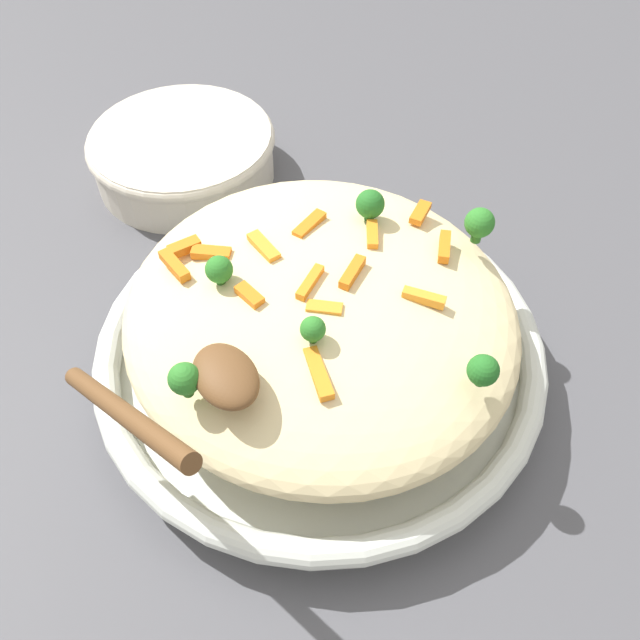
% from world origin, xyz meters
% --- Properties ---
extents(ground_plane, '(2.40, 2.40, 0.00)m').
position_xyz_m(ground_plane, '(0.00, 0.00, 0.00)').
color(ground_plane, '#4C4C51').
extents(serving_bowl, '(0.37, 0.37, 0.05)m').
position_xyz_m(serving_bowl, '(0.00, 0.00, 0.03)').
color(serving_bowl, silver).
rests_on(serving_bowl, ground_plane).
extents(pasta_mound, '(0.32, 0.31, 0.08)m').
position_xyz_m(pasta_mound, '(0.00, 0.00, 0.08)').
color(pasta_mound, beige).
rests_on(pasta_mound, serving_bowl).
extents(carrot_piece_0, '(0.02, 0.03, 0.01)m').
position_xyz_m(carrot_piece_0, '(0.02, -0.01, 0.12)').
color(carrot_piece_0, orange).
rests_on(carrot_piece_0, pasta_mound).
extents(carrot_piece_1, '(0.02, 0.03, 0.01)m').
position_xyz_m(carrot_piece_1, '(-0.03, 0.11, 0.11)').
color(carrot_piece_1, orange).
rests_on(carrot_piece_1, pasta_mound).
extents(carrot_piece_2, '(0.02, 0.03, 0.01)m').
position_xyz_m(carrot_piece_2, '(-0.00, -0.01, 0.12)').
color(carrot_piece_2, orange).
rests_on(carrot_piece_2, pasta_mound).
extents(carrot_piece_3, '(0.03, 0.03, 0.01)m').
position_xyz_m(carrot_piece_3, '(0.02, 0.10, 0.11)').
color(carrot_piece_3, orange).
rests_on(carrot_piece_3, pasta_mound).
extents(carrot_piece_4, '(0.01, 0.03, 0.01)m').
position_xyz_m(carrot_piece_4, '(-0.09, -0.07, 0.11)').
color(carrot_piece_4, orange).
rests_on(carrot_piece_4, pasta_mound).
extents(carrot_piece_5, '(0.03, 0.03, 0.01)m').
position_xyz_m(carrot_piece_5, '(0.05, 0.06, 0.12)').
color(carrot_piece_5, orange).
rests_on(carrot_piece_5, pasta_mound).
extents(carrot_piece_6, '(0.04, 0.02, 0.01)m').
position_xyz_m(carrot_piece_6, '(0.07, -0.04, 0.11)').
color(carrot_piece_6, orange).
rests_on(carrot_piece_6, pasta_mound).
extents(carrot_piece_7, '(0.02, 0.04, 0.01)m').
position_xyz_m(carrot_piece_7, '(-0.06, 0.03, 0.12)').
color(carrot_piece_7, orange).
rests_on(carrot_piece_7, pasta_mound).
extents(carrot_piece_8, '(0.03, 0.01, 0.01)m').
position_xyz_m(carrot_piece_8, '(-0.01, -0.05, 0.12)').
color(carrot_piece_8, orange).
rests_on(carrot_piece_8, pasta_mound).
extents(carrot_piece_9, '(0.03, 0.01, 0.01)m').
position_xyz_m(carrot_piece_9, '(-0.05, -0.02, 0.12)').
color(carrot_piece_9, orange).
rests_on(carrot_piece_9, pasta_mound).
extents(carrot_piece_10, '(0.02, 0.03, 0.01)m').
position_xyz_m(carrot_piece_10, '(0.01, 0.02, 0.12)').
color(carrot_piece_10, orange).
rests_on(carrot_piece_10, pasta_mound).
extents(carrot_piece_11, '(0.03, 0.02, 0.01)m').
position_xyz_m(carrot_piece_11, '(-0.02, 0.06, 0.12)').
color(carrot_piece_11, orange).
rests_on(carrot_piece_11, pasta_mound).
extents(carrot_piece_12, '(0.04, 0.01, 0.01)m').
position_xyz_m(carrot_piece_12, '(-0.08, -0.08, 0.11)').
color(carrot_piece_12, orange).
rests_on(carrot_piece_12, pasta_mound).
extents(carrot_piece_13, '(0.03, 0.03, 0.01)m').
position_xyz_m(carrot_piece_13, '(-0.07, -0.05, 0.11)').
color(carrot_piece_13, orange).
rests_on(carrot_piece_13, pasta_mound).
extents(broccoli_floret_0, '(0.02, 0.02, 0.02)m').
position_xyz_m(broccoli_floret_0, '(0.13, 0.05, 0.12)').
color(broccoli_floret_0, '#205B1C').
rests_on(broccoli_floret_0, pasta_mound).
extents(broccoli_floret_1, '(0.02, 0.02, 0.02)m').
position_xyz_m(broccoli_floret_1, '(0.04, -0.03, 0.13)').
color(broccoli_floret_1, '#296820').
rests_on(broccoli_floret_1, pasta_mound).
extents(broccoli_floret_2, '(0.02, 0.02, 0.03)m').
position_xyz_m(broccoli_floret_2, '(0.04, -0.12, 0.12)').
color(broccoli_floret_2, '#296820').
rests_on(broccoli_floret_2, pasta_mound).
extents(broccoli_floret_3, '(0.02, 0.02, 0.02)m').
position_xyz_m(broccoli_floret_3, '(-0.04, -0.06, 0.12)').
color(broccoli_floret_3, '#296820').
rests_on(broccoli_floret_3, pasta_mound).
extents(broccoli_floret_4, '(0.02, 0.02, 0.03)m').
position_xyz_m(broccoli_floret_4, '(0.02, 0.13, 0.13)').
color(broccoli_floret_4, '#296820').
rests_on(broccoli_floret_4, pasta_mound).
extents(broccoli_floret_5, '(0.02, 0.02, 0.03)m').
position_xyz_m(broccoli_floret_5, '(-0.04, 0.07, 0.13)').
color(broccoli_floret_5, '#205B1C').
rests_on(broccoli_floret_5, pasta_mound).
extents(serving_spoon, '(0.14, 0.11, 0.08)m').
position_xyz_m(serving_spoon, '(0.05, -0.12, 0.14)').
color(serving_spoon, brown).
rests_on(serving_spoon, pasta_mound).
extents(companion_bowl, '(0.20, 0.20, 0.06)m').
position_xyz_m(companion_bowl, '(-0.31, 0.01, 0.03)').
color(companion_bowl, beige).
rests_on(companion_bowl, ground_plane).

